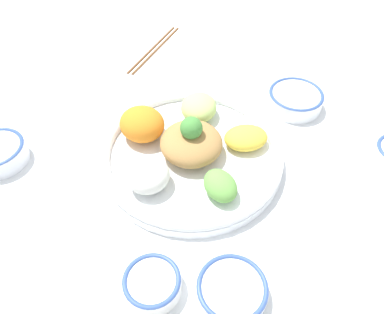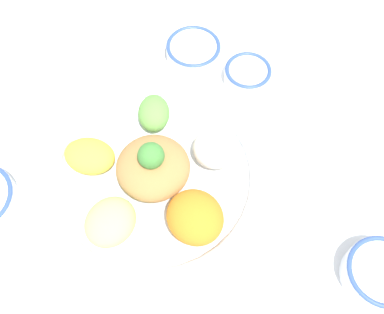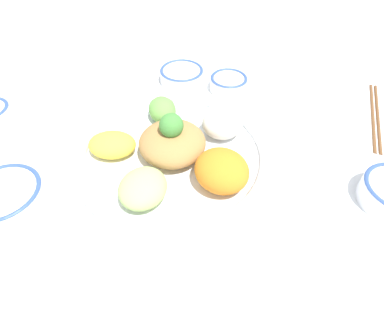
% 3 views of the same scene
% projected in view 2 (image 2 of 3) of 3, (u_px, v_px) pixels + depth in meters
% --- Properties ---
extents(ground_plane, '(2.40, 2.40, 0.00)m').
position_uv_depth(ground_plane, '(172.00, 189.00, 0.74)').
color(ground_plane, white).
extents(salad_platter, '(0.35, 0.35, 0.11)m').
position_uv_depth(salad_platter, '(156.00, 176.00, 0.72)').
color(salad_platter, white).
rests_on(salad_platter, ground_plane).
extents(sauce_bowl_dark, '(0.09, 0.09, 0.03)m').
position_uv_depth(sauce_bowl_dark, '(248.00, 74.00, 0.83)').
color(sauce_bowl_dark, white).
rests_on(sauce_bowl_dark, ground_plane).
extents(rice_bowl_plain, '(0.11, 0.11, 0.04)m').
position_uv_depth(rice_bowl_plain, '(380.00, 274.00, 0.65)').
color(rice_bowl_plain, white).
rests_on(rice_bowl_plain, ground_plane).
extents(sauce_bowl_far, '(0.10, 0.10, 0.03)m').
position_uv_depth(sauce_bowl_far, '(193.00, 50.00, 0.86)').
color(sauce_bowl_far, white).
rests_on(sauce_bowl_far, ground_plane).
extents(serving_spoon_extra, '(0.10, 0.13, 0.01)m').
position_uv_depth(serving_spoon_extra, '(259.00, 20.00, 0.91)').
color(serving_spoon_extra, white).
rests_on(serving_spoon_extra, ground_plane).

